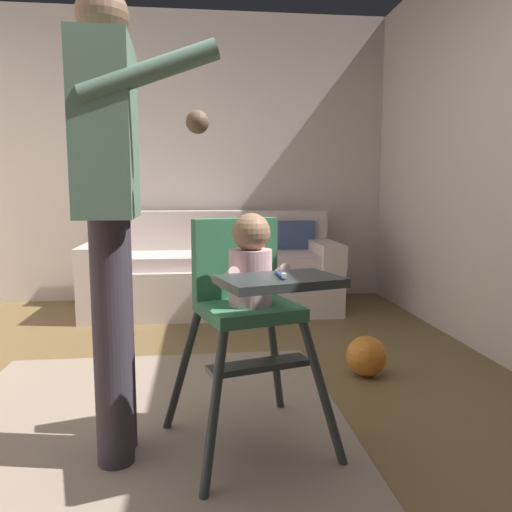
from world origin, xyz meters
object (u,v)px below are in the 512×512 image
object	(u,v)px
high_chair	(248,287)
toy_ball_second	(367,356)
wall_clock	(121,101)
adult_standing	(111,202)
couch	(213,272)

from	to	relation	value
high_chair	toy_ball_second	distance (m)	1.16
high_chair	wall_clock	xyz separation A→B (m)	(-0.89, 2.92, 1.20)
adult_standing	toy_ball_second	world-z (taller)	adult_standing
high_chair	adult_standing	world-z (taller)	adult_standing
couch	adult_standing	xyz separation A→B (m)	(-0.45, -2.45, 0.67)
toy_ball_second	wall_clock	size ratio (longest dim) A/B	0.83
adult_standing	wall_clock	world-z (taller)	wall_clock
high_chair	toy_ball_second	xyz separation A→B (m)	(0.74, 0.71, -0.55)
couch	adult_standing	bearing A→B (deg)	-10.37
couch	wall_clock	size ratio (longest dim) A/B	7.81
couch	wall_clock	world-z (taller)	wall_clock
couch	high_chair	size ratio (longest dim) A/B	2.24
couch	high_chair	world-z (taller)	high_chair
high_chair	wall_clock	distance (m)	3.27
wall_clock	high_chair	bearing A→B (deg)	-73.04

